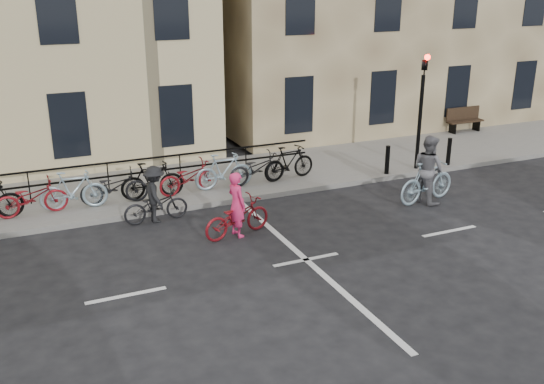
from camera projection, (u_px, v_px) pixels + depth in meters
name	position (u px, v px, depth m)	size (l,w,h in m)	color
ground	(306.00, 260.00, 13.53)	(120.00, 120.00, 0.00)	black
sidewalk	(84.00, 198.00, 17.15)	(46.00, 4.00, 0.15)	slate
traffic_light	(422.00, 98.00, 18.83)	(0.18, 0.30, 3.90)	black
bollard_east	(387.00, 160.00, 18.91)	(0.14, 0.14, 0.90)	black
bollard_west	(449.00, 151.00, 19.83)	(0.14, 0.14, 0.90)	black
bench	(464.00, 119.00, 24.19)	(1.60, 0.41, 0.97)	black
parked_bikes	(131.00, 183.00, 16.58)	(11.45, 1.23, 1.05)	black
cyclist_pink	(237.00, 214.00, 14.66)	(1.91, 1.03, 1.62)	maroon
cyclist_grey	(428.00, 175.00, 16.83)	(2.05, 1.03, 1.92)	#8FABBB
cyclist_dark	(155.00, 200.00, 15.50)	(1.69, 0.98, 1.49)	black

